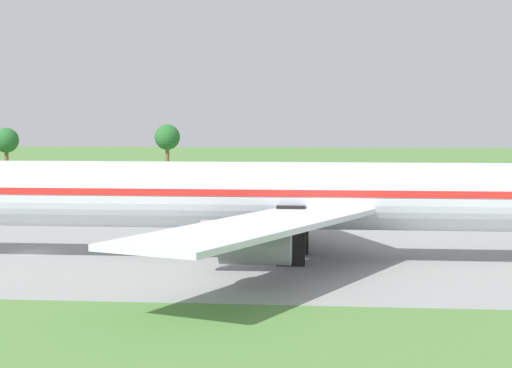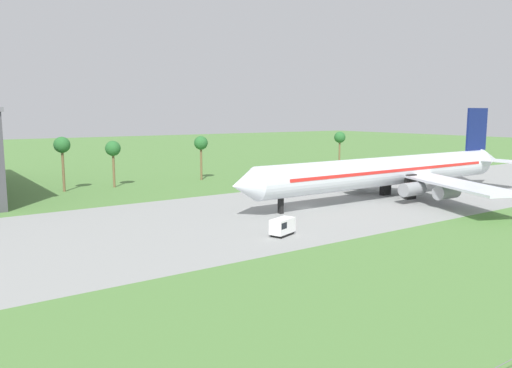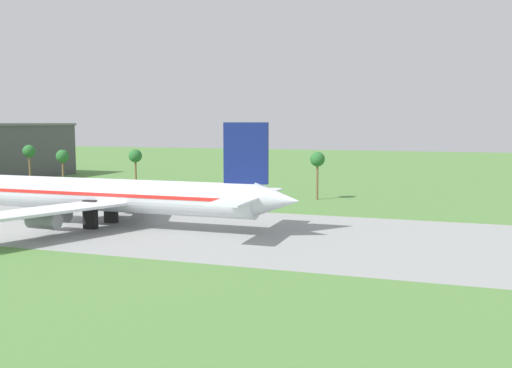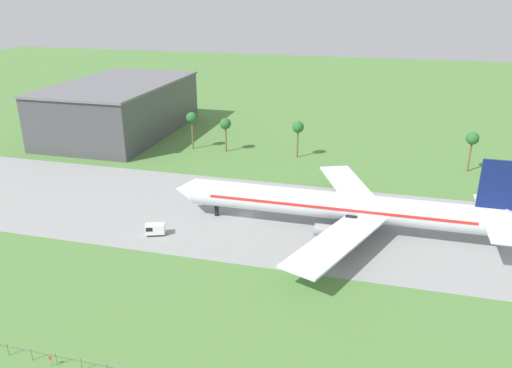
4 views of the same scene
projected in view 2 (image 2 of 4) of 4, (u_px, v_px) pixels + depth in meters
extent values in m
plane|color=#517F3D|center=(302.00, 208.00, 92.87)|extent=(600.00, 600.00, 0.00)
cube|color=gray|center=(302.00, 208.00, 92.87)|extent=(320.00, 44.00, 0.02)
cylinder|color=silver|center=(388.00, 171.00, 102.31)|extent=(65.96, 5.91, 5.91)
cone|color=silver|center=(244.00, 185.00, 82.34)|extent=(4.72, 5.79, 5.79)
cone|color=silver|center=(487.00, 160.00, 122.97)|extent=(7.38, 5.61, 5.61)
cube|color=red|center=(388.00, 169.00, 102.25)|extent=(56.06, 6.02, 0.59)
cube|color=navy|center=(477.00, 129.00, 118.83)|extent=(7.68, 0.50, 10.04)
cube|color=silver|center=(476.00, 159.00, 119.99)|extent=(5.32, 23.62, 0.30)
cube|color=silver|center=(455.00, 184.00, 91.50)|extent=(17.99, 29.77, 0.44)
cube|color=silver|center=(343.00, 169.00, 115.08)|extent=(17.99, 29.77, 0.44)
cylinder|color=gray|center=(412.00, 189.00, 96.32)|extent=(5.32, 2.66, 2.66)
cylinder|color=gray|center=(447.00, 192.00, 92.87)|extent=(5.32, 2.66, 2.66)
cylinder|color=gray|center=(358.00, 181.00, 107.84)|extent=(5.32, 2.66, 2.66)
cylinder|color=gray|center=(346.00, 177.00, 113.99)|extent=(5.32, 2.66, 2.66)
cube|color=black|center=(281.00, 199.00, 87.10)|extent=(0.70, 0.90, 5.09)
cube|color=black|center=(410.00, 187.00, 101.98)|extent=(2.40, 1.20, 5.09)
cube|color=black|center=(386.00, 183.00, 107.26)|extent=(2.40, 1.20, 5.09)
cube|color=black|center=(282.00, 234.00, 71.70)|extent=(3.85, 2.86, 0.40)
cube|color=white|center=(282.00, 226.00, 71.52)|extent=(4.49, 3.26, 2.13)
cube|color=black|center=(278.00, 225.00, 70.57)|extent=(2.03, 2.40, 0.90)
cylinder|color=brown|center=(201.00, 163.00, 131.28)|extent=(0.56, 0.56, 9.16)
sphere|color=#28662D|center=(201.00, 143.00, 130.55)|extent=(3.60, 3.60, 3.60)
cylinder|color=brown|center=(114.00, 169.00, 118.03)|extent=(0.56, 0.56, 8.66)
sphere|color=#28662D|center=(113.00, 148.00, 117.34)|extent=(3.60, 3.60, 3.60)
cylinder|color=brown|center=(339.00, 154.00, 159.63)|extent=(0.56, 0.56, 9.26)
sphere|color=#28662D|center=(340.00, 137.00, 158.89)|extent=(3.60, 3.60, 3.60)
cylinder|color=brown|center=(63.00, 170.00, 111.46)|extent=(0.56, 0.56, 9.91)
sphere|color=#28662D|center=(62.00, 145.00, 110.68)|extent=(3.60, 3.60, 3.60)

